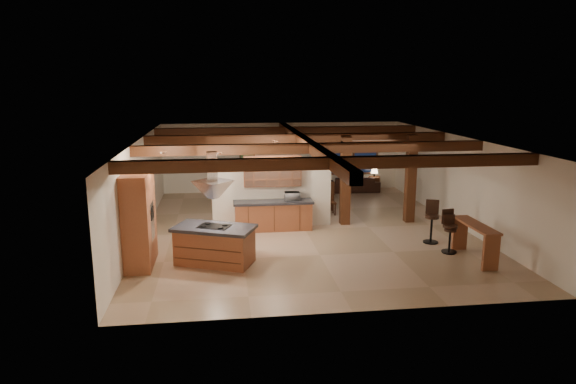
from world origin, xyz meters
name	(u,v)px	position (x,y,z in m)	size (l,w,h in m)	color
ground	(305,229)	(0.00, 0.00, 0.00)	(12.00, 12.00, 0.00)	tan
room_walls	(305,174)	(0.00, 0.00, 1.78)	(12.00, 12.00, 12.00)	white
ceiling_beams	(306,143)	(0.00, 0.00, 2.76)	(10.00, 12.00, 0.28)	#3C1F0F
timber_posts	(379,170)	(2.50, 0.50, 1.76)	(2.50, 0.30, 2.90)	#3C1F0F
partition_wall	(272,193)	(-1.00, 0.50, 1.10)	(3.80, 0.18, 2.20)	white
pantry_cabinet	(139,219)	(-4.67, -2.60, 1.20)	(0.67, 1.60, 2.40)	brown
back_counter	(273,215)	(-1.00, 0.11, 0.48)	(2.50, 0.66, 0.94)	brown
upper_display_cabinet	(272,171)	(-1.00, 0.31, 1.85)	(1.80, 0.36, 0.95)	brown
range_hood	(213,196)	(-2.80, -2.75, 1.78)	(1.10, 1.10, 1.40)	silver
back_windows	(347,155)	(2.80, 5.93, 1.50)	(2.70, 0.07, 1.70)	#3C1F0F
framed_art	(247,152)	(-1.50, 5.94, 1.70)	(0.65, 0.05, 0.85)	#3C1F0F
recessed_cans	(223,149)	(-2.53, -1.93, 2.87)	(3.16, 2.46, 0.03)	silver
kitchen_island	(215,245)	(-2.80, -2.75, 0.50)	(2.27, 1.76, 1.00)	brown
dining_table	(308,202)	(0.50, 2.42, 0.31)	(1.77, 0.99, 0.62)	#3E1C0F
sofa	(353,184)	(2.97, 5.43, 0.32)	(2.17, 0.85, 0.63)	black
microwave	(292,196)	(-0.40, 0.11, 1.07)	(0.47, 0.32, 0.26)	#B2B3B7
bar_counter	(475,236)	(3.95, -3.33, 0.65)	(0.48, 1.84, 0.97)	brown
side_table	(374,184)	(3.90, 5.49, 0.30)	(0.48, 0.48, 0.60)	#3C1F0F
table_lamp	(374,171)	(3.90, 5.49, 0.85)	(0.30, 0.30, 0.35)	black
bar_stool_a	(449,234)	(3.54, -2.72, 0.53)	(0.37, 0.37, 1.05)	black
bar_stool_b	(449,231)	(3.56, -2.66, 0.60)	(0.41, 0.42, 1.18)	black
bar_stool_c	(432,221)	(3.42, -1.77, 0.63)	(0.46, 0.47, 1.24)	black
dining_chairs	(308,195)	(0.50, 2.42, 0.58)	(1.74, 1.74, 1.14)	#3C1F0F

